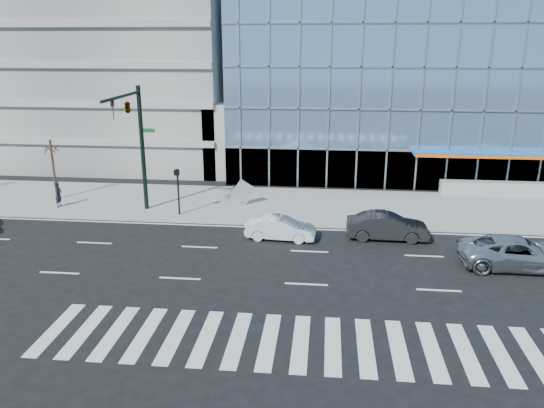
{
  "coord_description": "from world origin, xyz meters",
  "views": [
    {
      "loc": [
        0.75,
        -26.39,
        10.85
      ],
      "look_at": [
        -2.33,
        3.0,
        1.66
      ],
      "focal_mm": 35.0,
      "sensor_mm": 36.0,
      "label": 1
    }
  ],
  "objects": [
    {
      "name": "ground",
      "position": [
        0.0,
        0.0,
        0.0
      ],
      "size": [
        160.0,
        160.0,
        0.0
      ],
      "primitive_type": "plane",
      "color": "black",
      "rests_on": "ground"
    },
    {
      "name": "sidewalk",
      "position": [
        0.0,
        8.0,
        0.07
      ],
      "size": [
        120.0,
        8.0,
        0.15
      ],
      "primitive_type": "cube",
      "color": "gray",
      "rests_on": "ground"
    },
    {
      "name": "theatre_building",
      "position": [
        14.0,
        26.0,
        7.5
      ],
      "size": [
        42.0,
        26.0,
        15.0
      ],
      "primitive_type": "cube",
      "color": "#79A0CA",
      "rests_on": "ground"
    },
    {
      "name": "parking_garage",
      "position": [
        -20.0,
        26.0,
        10.0
      ],
      "size": [
        24.0,
        24.0,
        20.0
      ],
      "primitive_type": "cube",
      "color": "gray",
      "rests_on": "ground"
    },
    {
      "name": "ramp_block",
      "position": [
        -6.0,
        18.0,
        3.0
      ],
      "size": [
        6.0,
        8.0,
        6.0
      ],
      "primitive_type": "cube",
      "color": "gray",
      "rests_on": "ground"
    },
    {
      "name": "traffic_signal",
      "position": [
        -11.0,
        4.57,
        6.16
      ],
      "size": [
        1.14,
        5.74,
        8.0
      ],
      "color": "black",
      "rests_on": "sidewalk"
    },
    {
      "name": "ped_signal_post",
      "position": [
        -8.5,
        4.94,
        2.14
      ],
      "size": [
        0.3,
        0.33,
        3.0
      ],
      "color": "black",
      "rests_on": "sidewalk"
    },
    {
      "name": "street_tree_near",
      "position": [
        -18.0,
        7.5,
        3.78
      ],
      "size": [
        1.1,
        1.1,
        4.23
      ],
      "color": "#332319",
      "rests_on": "sidewalk"
    },
    {
      "name": "silver_suv",
      "position": [
        10.29,
        -1.0,
        0.78
      ],
      "size": [
        5.61,
        2.61,
        1.56
      ],
      "primitive_type": "imported",
      "rotation": [
        0.0,
        0.0,
        1.57
      ],
      "color": "#B5B6BA",
      "rests_on": "ground"
    },
    {
      "name": "white_sedan",
      "position": [
        -1.71,
        1.71,
        0.65
      ],
      "size": [
        4.04,
        1.67,
        1.3
      ],
      "primitive_type": "imported",
      "rotation": [
        0.0,
        0.0,
        1.5
      ],
      "color": "silver",
      "rests_on": "ground"
    },
    {
      "name": "dark_sedan",
      "position": [
        4.29,
        2.34,
        0.75
      ],
      "size": [
        4.6,
        1.67,
        1.51
      ],
      "primitive_type": "imported",
      "rotation": [
        0.0,
        0.0,
        1.55
      ],
      "color": "black",
      "rests_on": "ground"
    },
    {
      "name": "pedestrian",
      "position": [
        -16.94,
        5.8,
        1.02
      ],
      "size": [
        0.46,
        0.66,
        1.73
      ],
      "primitive_type": "imported",
      "rotation": [
        0.0,
        0.0,
        1.65
      ],
      "color": "black",
      "rests_on": "sidewalk"
    },
    {
      "name": "tilted_panel",
      "position": [
        -4.74,
        7.49,
        1.06
      ],
      "size": [
        1.73,
        0.67,
        1.81
      ],
      "primitive_type": "cube",
      "rotation": [
        0.0,
        0.62,
        0.34
      ],
      "color": "#A5A5A5",
      "rests_on": "sidewalk"
    }
  ]
}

